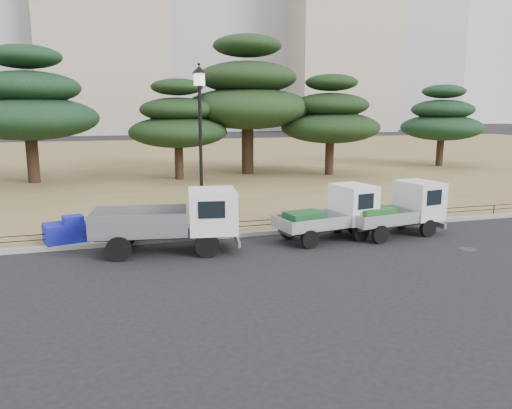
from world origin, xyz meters
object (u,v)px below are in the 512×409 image
object	(u,v)px
truck_large	(175,218)
street_lamp	(200,122)
truck_kei_front	(333,213)
tarp_pile	(66,231)
truck_kei_rear	(400,209)

from	to	relation	value
truck_large	street_lamp	bearing A→B (deg)	60.52
truck_kei_front	tarp_pile	bearing A→B (deg)	159.18
truck_kei_rear	street_lamp	distance (m)	8.02
truck_large	truck_kei_front	xyz separation A→B (m)	(5.68, 0.02, -0.17)
truck_kei_front	truck_large	bearing A→B (deg)	170.07
street_lamp	tarp_pile	world-z (taller)	street_lamp
truck_kei_front	tarp_pile	world-z (taller)	truck_kei_front
truck_large	street_lamp	xyz separation A→B (m)	(1.19, 1.56, 3.05)
truck_large	street_lamp	world-z (taller)	street_lamp
truck_kei_front	street_lamp	distance (m)	5.74
truck_kei_front	tarp_pile	distance (m)	9.37
truck_large	truck_kei_rear	world-z (taller)	truck_large
street_lamp	truck_kei_rear	bearing A→B (deg)	-12.85
tarp_pile	street_lamp	bearing A→B (deg)	-2.35
truck_large	tarp_pile	distance (m)	3.97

